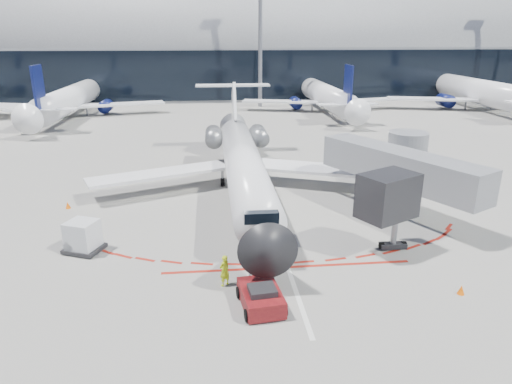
{
  "coord_description": "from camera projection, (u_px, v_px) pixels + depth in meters",
  "views": [
    {
      "loc": [
        -4.07,
        -33.94,
        12.39
      ],
      "look_at": [
        -1.02,
        -4.03,
        1.92
      ],
      "focal_mm": 32.0,
      "sensor_mm": 36.0,
      "label": 1
    }
  ],
  "objects": [
    {
      "name": "apron_stop_bar",
      "position": [
        288.0,
        267.0,
        25.55
      ],
      "size": [
        14.0,
        0.25,
        0.01
      ],
      "primitive_type": "cube",
      "color": "maroon",
      "rests_on": "ground"
    },
    {
      "name": "regional_jet",
      "position": [
        243.0,
        160.0,
        37.13
      ],
      "size": [
        25.27,
        31.16,
        7.8
      ],
      "color": "white",
      "rests_on": "ground"
    },
    {
      "name": "apron_centerline",
      "position": [
        261.0,
        190.0,
        38.23
      ],
      "size": [
        0.25,
        40.0,
        0.01
      ],
      "primitive_type": "cube",
      "color": "silver",
      "rests_on": "ground"
    },
    {
      "name": "bg_airliner_2",
      "position": [
        324.0,
        79.0,
        76.33
      ],
      "size": [
        32.18,
        34.07,
        10.41
      ],
      "primitive_type": null,
      "color": "white",
      "rests_on": "ground"
    },
    {
      "name": "uld_container",
      "position": [
        83.0,
        237.0,
        27.1
      ],
      "size": [
        2.58,
        2.41,
        1.94
      ],
      "rotation": [
        0.0,
        0.0,
        -0.39
      ],
      "color": "black",
      "rests_on": "ground"
    },
    {
      "name": "jet_bridge",
      "position": [
        401.0,
        169.0,
        33.47
      ],
      "size": [
        10.03,
        15.2,
        4.9
      ],
      "color": "gray",
      "rests_on": "ground"
    },
    {
      "name": "light_mast_centre",
      "position": [
        260.0,
        33.0,
        77.82
      ],
      "size": [
        0.7,
        0.7,
        25.0
      ],
      "primitive_type": "cylinder",
      "color": "gray",
      "rests_on": "ground"
    },
    {
      "name": "bg_airliner_3",
      "position": [
        480.0,
        74.0,
        77.81
      ],
      "size": [
        36.37,
        38.51,
        11.77
      ],
      "primitive_type": null,
      "color": "white",
      "rests_on": "ground"
    },
    {
      "name": "safety_cone_left",
      "position": [
        68.0,
        205.0,
        34.06
      ],
      "size": [
        0.38,
        0.38,
        0.52
      ],
      "primitive_type": "cone",
      "color": "#F96105",
      "rests_on": "ground"
    },
    {
      "name": "safety_cone_right",
      "position": [
        461.0,
        290.0,
        22.84
      ],
      "size": [
        0.36,
        0.36,
        0.5
      ],
      "primitive_type": "cone",
      "color": "#F96105",
      "rests_on": "ground"
    },
    {
      "name": "terminal_building",
      "position": [
        227.0,
        53.0,
        94.59
      ],
      "size": [
        150.0,
        24.15,
        24.0
      ],
      "color": "#939699",
      "rests_on": "ground"
    },
    {
      "name": "pushback_tug",
      "position": [
        261.0,
        297.0,
        21.7
      ],
      "size": [
        2.26,
        4.68,
        1.19
      ],
      "rotation": [
        0.0,
        0.0,
        0.12
      ],
      "color": "#4F0B10",
      "rests_on": "ground"
    },
    {
      "name": "ramp_worker",
      "position": [
        224.0,
        270.0,
        23.45
      ],
      "size": [
        0.74,
        0.71,
        1.71
      ],
      "primitive_type": "imported",
      "rotation": [
        0.0,
        0.0,
        3.8
      ],
      "color": "#DBF71A",
      "rests_on": "ground"
    },
    {
      "name": "bg_airliner_1",
      "position": [
        71.0,
        80.0,
        71.59
      ],
      "size": [
        33.45,
        35.42,
        10.82
      ],
      "primitive_type": null,
      "color": "white",
      "rests_on": "ground"
    },
    {
      "name": "ground",
      "position": [
        264.0,
        198.0,
        36.35
      ],
      "size": [
        260.0,
        260.0,
        0.0
      ],
      "primitive_type": "plane",
      "color": "slate",
      "rests_on": "ground"
    }
  ]
}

